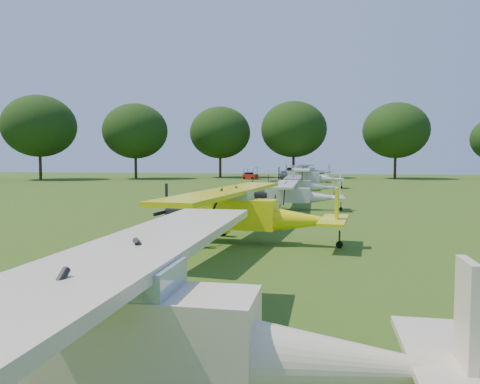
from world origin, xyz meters
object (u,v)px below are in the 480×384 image
object	(u,v)px
aircraft_6	(302,173)
aircraft_2	(245,209)
aircraft_7	(307,170)
aircraft_5	(308,176)
golf_cart	(250,175)
aircraft_4	(300,184)
aircraft_3	(294,193)
aircraft_1	(158,322)

from	to	relation	value
aircraft_6	aircraft_2	bearing A→B (deg)	-93.59
aircraft_6	aircraft_7	world-z (taller)	aircraft_7
aircraft_5	golf_cart	distance (m)	22.79
golf_cart	aircraft_4	bearing A→B (deg)	-50.97
aircraft_2	aircraft_3	xyz separation A→B (m)	(1.04, 12.05, -0.22)
golf_cart	aircraft_3	bearing A→B (deg)	-54.46
golf_cart	aircraft_7	bearing A→B (deg)	53.48
aircraft_5	golf_cart	xyz separation A→B (m)	(-9.76, 20.58, -0.69)
aircraft_3	aircraft_7	xyz separation A→B (m)	(-1.10, 48.22, 0.33)
aircraft_4	aircraft_7	size ratio (longest dim) A/B	0.76
aircraft_6	aircraft_1	bearing A→B (deg)	-92.62
aircraft_5	golf_cart	size ratio (longest dim) A/B	4.52
aircraft_2	aircraft_4	bearing A→B (deg)	93.77
aircraft_1	aircraft_4	xyz separation A→B (m)	(-0.25, 34.58, -0.20)
aircraft_6	aircraft_7	size ratio (longest dim) A/B	0.88
aircraft_5	aircraft_3	bearing A→B (deg)	-91.56
aircraft_3	aircraft_4	xyz separation A→B (m)	(-0.25, 10.53, 0.01)
aircraft_4	golf_cart	bearing A→B (deg)	104.16
aircraft_2	aircraft_3	world-z (taller)	aircraft_2
aircraft_3	aircraft_1	bearing A→B (deg)	-91.23
aircraft_3	aircraft_4	distance (m)	10.53
aircraft_4	aircraft_3	bearing A→B (deg)	-90.66
aircraft_4	aircraft_6	size ratio (longest dim) A/B	0.87
aircraft_4	aircraft_7	distance (m)	37.70
aircraft_2	aircraft_6	size ratio (longest dim) A/B	1.05
aircraft_5	aircraft_6	size ratio (longest dim) A/B	1.07
aircraft_1	aircraft_5	xyz separation A→B (m)	(0.07, 46.61, 0.05)
aircraft_2	aircraft_3	bearing A→B (deg)	90.86
aircraft_1	aircraft_7	bearing A→B (deg)	90.97
aircraft_2	aircraft_6	distance (m)	46.51
aircraft_4	aircraft_7	bearing A→B (deg)	89.31
golf_cart	aircraft_6	bearing A→B (deg)	-22.79
aircraft_2	golf_cart	xyz separation A→B (m)	(-8.66, 55.18, -0.65)
aircraft_1	aircraft_6	bearing A→B (deg)	91.29
aircraft_1	golf_cart	xyz separation A→B (m)	(-9.69, 67.19, -0.63)
aircraft_1	aircraft_2	world-z (taller)	aircraft_2
aircraft_3	golf_cart	world-z (taller)	golf_cart
aircraft_3	golf_cart	xyz separation A→B (m)	(-9.69, 43.13, -0.43)
aircraft_4	aircraft_5	distance (m)	12.03
aircraft_4	aircraft_1	bearing A→B (deg)	-91.59
aircraft_3	aircraft_5	xyz separation A→B (m)	(0.07, 22.55, 0.26)
aircraft_2	aircraft_5	world-z (taller)	aircraft_5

